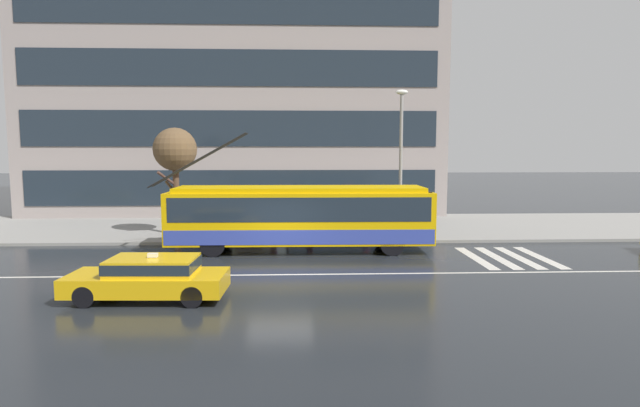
{
  "coord_description": "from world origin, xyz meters",
  "views": [
    {
      "loc": [
        0.74,
        -19.3,
        4.44
      ],
      "look_at": [
        1.7,
        4.08,
        1.99
      ],
      "focal_mm": 29.06,
      "sensor_mm": 36.0,
      "label": 1
    }
  ],
  "objects_px": {
    "pedestrian_at_shelter": "(235,203)",
    "pedestrian_walking_past": "(275,206)",
    "street_lamp": "(401,152)",
    "pedestrian_approaching_curb": "(368,202)",
    "taxi_oncoming_near": "(150,276)",
    "street_tree_bare": "(175,151)",
    "pedestrian_waiting_by_pole": "(311,206)",
    "bus_shelter": "(247,199)",
    "trolleybus": "(301,216)"
  },
  "relations": [
    {
      "from": "pedestrian_waiting_by_pole",
      "to": "street_tree_bare",
      "type": "relative_size",
      "value": 0.36
    },
    {
      "from": "taxi_oncoming_near",
      "to": "pedestrian_approaching_curb",
      "type": "height_order",
      "value": "pedestrian_approaching_curb"
    },
    {
      "from": "pedestrian_at_shelter",
      "to": "bus_shelter",
      "type": "bearing_deg",
      "value": -3.44
    },
    {
      "from": "street_lamp",
      "to": "pedestrian_waiting_by_pole",
      "type": "bearing_deg",
      "value": 176.63
    },
    {
      "from": "taxi_oncoming_near",
      "to": "pedestrian_at_shelter",
      "type": "relative_size",
      "value": 2.29
    },
    {
      "from": "taxi_oncoming_near",
      "to": "pedestrian_walking_past",
      "type": "distance_m",
      "value": 11.23
    },
    {
      "from": "street_tree_bare",
      "to": "street_lamp",
      "type": "bearing_deg",
      "value": -6.68
    },
    {
      "from": "pedestrian_walking_past",
      "to": "street_lamp",
      "type": "height_order",
      "value": "street_lamp"
    },
    {
      "from": "pedestrian_waiting_by_pole",
      "to": "trolleybus",
      "type": "bearing_deg",
      "value": -100.64
    },
    {
      "from": "pedestrian_at_shelter",
      "to": "pedestrian_waiting_by_pole",
      "type": "relative_size",
      "value": 1.06
    },
    {
      "from": "bus_shelter",
      "to": "street_lamp",
      "type": "height_order",
      "value": "street_lamp"
    },
    {
      "from": "pedestrian_at_shelter",
      "to": "pedestrian_approaching_curb",
      "type": "height_order",
      "value": "pedestrian_at_shelter"
    },
    {
      "from": "street_tree_bare",
      "to": "pedestrian_at_shelter",
      "type": "bearing_deg",
      "value": -14.24
    },
    {
      "from": "pedestrian_at_shelter",
      "to": "street_lamp",
      "type": "xyz_separation_m",
      "value": [
        8.1,
        -0.53,
        2.54
      ]
    },
    {
      "from": "taxi_oncoming_near",
      "to": "pedestrian_walking_past",
      "type": "xyz_separation_m",
      "value": [
        3.24,
        10.71,
        0.92
      ]
    },
    {
      "from": "pedestrian_at_shelter",
      "to": "pedestrian_approaching_curb",
      "type": "relative_size",
      "value": 1.05
    },
    {
      "from": "taxi_oncoming_near",
      "to": "pedestrian_waiting_by_pole",
      "type": "distance_m",
      "value": 11.28
    },
    {
      "from": "pedestrian_approaching_curb",
      "to": "pedestrian_walking_past",
      "type": "bearing_deg",
      "value": -168.72
    },
    {
      "from": "taxi_oncoming_near",
      "to": "pedestrian_approaching_curb",
      "type": "distance_m",
      "value": 14.23
    },
    {
      "from": "taxi_oncoming_near",
      "to": "street_tree_bare",
      "type": "xyz_separation_m",
      "value": [
        -1.76,
        11.1,
        3.65
      ]
    },
    {
      "from": "pedestrian_approaching_curb",
      "to": "street_lamp",
      "type": "relative_size",
      "value": 0.27
    },
    {
      "from": "bus_shelter",
      "to": "street_lamp",
      "type": "distance_m",
      "value": 7.87
    },
    {
      "from": "trolleybus",
      "to": "street_tree_bare",
      "type": "distance_m",
      "value": 7.89
    },
    {
      "from": "bus_shelter",
      "to": "street_tree_bare",
      "type": "bearing_deg",
      "value": 167.47
    },
    {
      "from": "bus_shelter",
      "to": "pedestrian_approaching_curb",
      "type": "height_order",
      "value": "bus_shelter"
    },
    {
      "from": "pedestrian_at_shelter",
      "to": "pedestrian_approaching_curb",
      "type": "bearing_deg",
      "value": 11.31
    },
    {
      "from": "pedestrian_at_shelter",
      "to": "pedestrian_approaching_curb",
      "type": "xyz_separation_m",
      "value": [
        6.78,
        1.36,
        -0.12
      ]
    },
    {
      "from": "trolleybus",
      "to": "taxi_oncoming_near",
      "type": "xyz_separation_m",
      "value": [
        -4.51,
        -7.21,
        -0.86
      ]
    },
    {
      "from": "bus_shelter",
      "to": "pedestrian_waiting_by_pole",
      "type": "height_order",
      "value": "bus_shelter"
    },
    {
      "from": "pedestrian_at_shelter",
      "to": "pedestrian_waiting_by_pole",
      "type": "distance_m",
      "value": 3.76
    },
    {
      "from": "bus_shelter",
      "to": "pedestrian_approaching_curb",
      "type": "xyz_separation_m",
      "value": [
        6.18,
        1.39,
        -0.35
      ]
    },
    {
      "from": "taxi_oncoming_near",
      "to": "bus_shelter",
      "type": "relative_size",
      "value": 1.1
    },
    {
      "from": "pedestrian_approaching_curb",
      "to": "pedestrian_waiting_by_pole",
      "type": "height_order",
      "value": "pedestrian_approaching_curb"
    },
    {
      "from": "taxi_oncoming_near",
      "to": "street_tree_bare",
      "type": "height_order",
      "value": "street_tree_bare"
    },
    {
      "from": "street_lamp",
      "to": "pedestrian_walking_past",
      "type": "bearing_deg",
      "value": 171.5
    },
    {
      "from": "pedestrian_waiting_by_pole",
      "to": "pedestrian_walking_past",
      "type": "bearing_deg",
      "value": 159.85
    },
    {
      "from": "taxi_oncoming_near",
      "to": "pedestrian_at_shelter",
      "type": "distance_m",
      "value": 10.46
    },
    {
      "from": "pedestrian_at_shelter",
      "to": "pedestrian_walking_past",
      "type": "xyz_separation_m",
      "value": [
        1.94,
        0.39,
        -0.17
      ]
    },
    {
      "from": "trolleybus",
      "to": "street_tree_bare",
      "type": "height_order",
      "value": "street_tree_bare"
    },
    {
      "from": "pedestrian_approaching_curb",
      "to": "street_tree_bare",
      "type": "distance_m",
      "value": 10.21
    },
    {
      "from": "pedestrian_approaching_curb",
      "to": "pedestrian_walking_past",
      "type": "height_order",
      "value": "pedestrian_approaching_curb"
    },
    {
      "from": "street_lamp",
      "to": "taxi_oncoming_near",
      "type": "bearing_deg",
      "value": -133.83
    },
    {
      "from": "taxi_oncoming_near",
      "to": "pedestrian_walking_past",
      "type": "height_order",
      "value": "pedestrian_walking_past"
    },
    {
      "from": "street_tree_bare",
      "to": "bus_shelter",
      "type": "bearing_deg",
      "value": -12.53
    },
    {
      "from": "pedestrian_walking_past",
      "to": "street_tree_bare",
      "type": "bearing_deg",
      "value": 175.58
    },
    {
      "from": "pedestrian_walking_past",
      "to": "pedestrian_waiting_by_pole",
      "type": "xyz_separation_m",
      "value": [
        1.81,
        -0.66,
        0.04
      ]
    },
    {
      "from": "taxi_oncoming_near",
      "to": "pedestrian_waiting_by_pole",
      "type": "xyz_separation_m",
      "value": [
        5.05,
        10.04,
        0.96
      ]
    },
    {
      "from": "pedestrian_waiting_by_pole",
      "to": "street_tree_bare",
      "type": "xyz_separation_m",
      "value": [
        -6.8,
        1.05,
        2.69
      ]
    },
    {
      "from": "trolleybus",
      "to": "pedestrian_walking_past",
      "type": "distance_m",
      "value": 3.72
    },
    {
      "from": "street_lamp",
      "to": "pedestrian_approaching_curb",
      "type": "bearing_deg",
      "value": 125.01
    }
  ]
}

